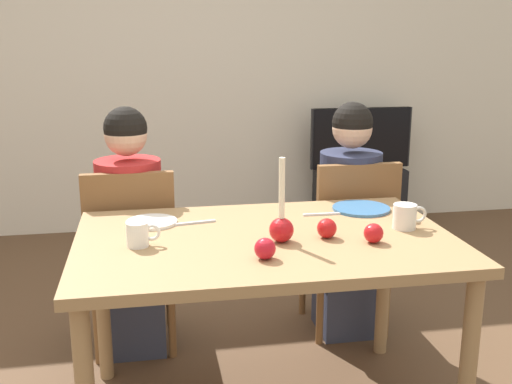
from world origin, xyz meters
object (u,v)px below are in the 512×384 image
at_px(person_left_child, 131,236).
at_px(apple_far_edge, 405,212).
at_px(plate_right, 361,208).
at_px(mug_right, 405,216).
at_px(candle_centerpiece, 281,225).
at_px(apple_near_candle, 327,228).
at_px(dining_table, 265,257).
at_px(person_right_child, 349,224).
at_px(mug_left, 139,234).
at_px(chair_right, 350,237).
at_px(apple_by_left_plate, 374,233).
at_px(chair_left, 132,250).
at_px(apple_by_right_mug, 265,249).
at_px(tv_stand, 358,197).
at_px(plate_left, 152,222).
at_px(tv, 361,138).

distance_m(person_left_child, apple_far_edge, 1.25).
relative_size(person_left_child, plate_right, 4.76).
distance_m(mug_right, apple_far_edge, 0.11).
bearing_deg(plate_right, candle_centerpiece, -140.82).
xyz_separation_m(candle_centerpiece, apple_near_candle, (0.17, 0.01, -0.03)).
relative_size(dining_table, apple_far_edge, 19.33).
distance_m(person_right_child, mug_right, 0.68).
xyz_separation_m(dining_table, mug_left, (-0.46, -0.03, 0.13)).
relative_size(dining_table, chair_right, 1.56).
distance_m(plate_right, apple_by_left_plate, 0.43).
bearing_deg(apple_by_left_plate, chair_right, 76.84).
relative_size(mug_right, apple_far_edge, 1.86).
distance_m(chair_left, apple_by_right_mug, 1.00).
bearing_deg(apple_far_edge, chair_left, 155.44).
relative_size(person_right_child, tv_stand, 1.83).
distance_m(person_left_child, plate_left, 0.45).
distance_m(person_left_child, plate_right, 1.07).
relative_size(apple_by_right_mug, apple_far_edge, 1.01).
bearing_deg(dining_table, plate_right, 30.43).
bearing_deg(tv, apple_by_left_plate, -108.65).
relative_size(person_left_child, apple_near_candle, 15.89).
height_order(person_left_child, apple_by_right_mug, person_left_child).
distance_m(apple_by_left_plate, apple_by_right_mug, 0.43).
height_order(mug_left, mug_right, mug_right).
distance_m(person_left_child, apple_by_right_mug, 1.01).
xyz_separation_m(person_right_child, tv_stand, (0.65, 1.66, -0.33)).
relative_size(person_right_child, plate_right, 4.76).
distance_m(tv_stand, apple_by_right_mug, 2.87).
relative_size(tv_stand, candle_centerpiece, 2.05).
bearing_deg(tv, person_left_child, -135.76).
bearing_deg(person_left_child, apple_by_left_plate, -41.40).
relative_size(tv, mug_right, 5.86).
height_order(candle_centerpiece, mug_left, candle_centerpiece).
distance_m(chair_right, apple_near_candle, 0.79).
bearing_deg(person_right_child, apple_near_candle, -115.00).
relative_size(tv, apple_by_right_mug, 10.79).
distance_m(tv, mug_right, 2.39).
height_order(chair_right, tv, tv).
bearing_deg(chair_left, apple_by_left_plate, -40.19).
xyz_separation_m(chair_left, tv_stand, (1.71, 1.69, -0.27)).
bearing_deg(mug_right, mug_left, -178.45).
bearing_deg(tv_stand, mug_right, -105.60).
bearing_deg(apple_near_candle, plate_left, 155.21).
xyz_separation_m(candle_centerpiece, plate_right, (0.43, 0.35, -0.06)).
xyz_separation_m(person_left_child, apple_far_edge, (1.10, -0.54, 0.22)).
relative_size(chair_left, mug_right, 6.68).
bearing_deg(person_left_child, mug_left, -85.82).
bearing_deg(chair_right, dining_table, -131.85).
bearing_deg(chair_right, tv_stand, 69.02).
xyz_separation_m(tv_stand, apple_by_left_plate, (-0.82, -2.44, 0.55)).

